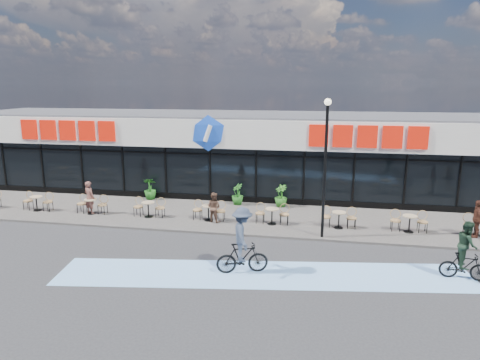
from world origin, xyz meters
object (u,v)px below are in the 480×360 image
Objects in this scene: potted_plant_mid at (238,194)px; pedestrian_a at (477,219)px; potted_plant_left at (150,189)px; cyclist_b at (466,255)px; cyclist_a at (242,243)px; patron_left at (89,197)px; lamp_post at (325,158)px; patron_right at (214,207)px; potted_plant_right at (281,196)px.

pedestrian_a is (10.62, -3.03, 0.23)m from potted_plant_mid.
potted_plant_left is 0.59× the size of cyclist_b.
cyclist_a is 1.15× the size of cyclist_b.
cyclist_a is at bearing -50.98° from potted_plant_left.
patron_left is at bearing -157.23° from potted_plant_mid.
cyclist_b is (13.86, -7.31, 0.18)m from potted_plant_left.
patron_left reaches higher than pedestrian_a.
cyclist_b is (7.28, 0.80, -0.19)m from cyclist_a.
lamp_post is 2.82× the size of cyclist_b.
cyclist_a reaches higher than potted_plant_mid.
cyclist_b is at bearing -174.05° from patron_left.
lamp_post is 4.06× the size of patron_right.
patron_right is 0.60× the size of cyclist_a.
potted_plant_left is 0.75× the size of pedestrian_a.
lamp_post is 4.95× the size of potted_plant_right.
potted_plant_mid is 8.11m from cyclist_a.
patron_left is 17.43m from pedestrian_a.
potted_plant_right is at bearing 85.49° from cyclist_a.
potted_plant_mid is 7.39m from patron_left.
lamp_post is at bearing -63.58° from potted_plant_right.
potted_plant_left is 1.04× the size of potted_plant_right.
patron_right is at bearing 166.98° from lamp_post.
potted_plant_mid is 0.55× the size of cyclist_b.
potted_plant_right is 8.88m from pedestrian_a.
cyclist_a reaches higher than cyclist_b.
cyclist_b reaches higher than patron_right.
patron_right is at bearing 114.07° from cyclist_a.
patron_right is at bearing -36.18° from potted_plant_left.
cyclist_a is at bearing -78.27° from potted_plant_mid.
lamp_post is at bearing 54.38° from cyclist_a.
potted_plant_left is 0.85× the size of patron_right.
cyclist_b is at bearing -38.62° from potted_plant_mid.
lamp_post is 2.44× the size of cyclist_a.
potted_plant_left is 1.07× the size of potted_plant_mid.
lamp_post is 11.52m from patron_left.
patron_left is (-9.09, -2.88, 0.24)m from potted_plant_right.
pedestrian_a reaches higher than patron_right.
pedestrian_a is at bearing -161.53° from patron_right.
patron_right is at bearing -85.70° from pedestrian_a.
potted_plant_mid is 0.71× the size of pedestrian_a.
patron_right is (-2.82, -3.05, 0.12)m from potted_plant_right.
cyclist_a is 7.33m from cyclist_b.
potted_plant_right is at bearing 132.93° from cyclist_b.
lamp_post is 5.42m from potted_plant_right.
potted_plant_right is at bearing -141.28° from patron_left.
lamp_post is at bearing 146.99° from cyclist_b.
lamp_post is 5.21m from cyclist_a.
patron_right is at bearing -100.20° from potted_plant_mid.
patron_left is (-11.16, 1.30, -2.52)m from lamp_post.
pedestrian_a is 0.78× the size of cyclist_b.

